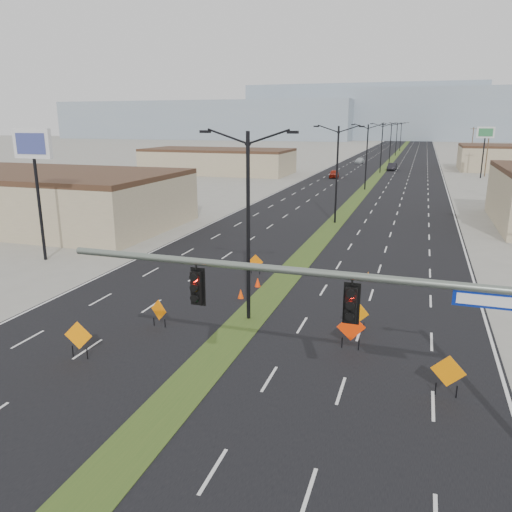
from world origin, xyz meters
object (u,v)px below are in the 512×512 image
(cone_2, at_px, (368,276))
(pole_sign_west, at_px, (33,154))
(streetlight_1, at_px, (337,172))
(cone_0, at_px, (241,294))
(signal_mast, at_px, (415,326))
(streetlight_2, at_px, (367,155))
(cone_1, at_px, (347,321))
(streetlight_5, at_px, (397,138))
(car_left, at_px, (334,174))
(construction_sign_2, at_px, (255,263))
(construction_sign_3, at_px, (357,314))
(construction_sign_5, at_px, (448,373))
(construction_sign_4, at_px, (351,328))
(construction_sign_0, at_px, (78,337))
(streetlight_0, at_px, (248,222))
(streetlight_3, at_px, (382,146))
(car_far, at_px, (360,161))
(cone_3, at_px, (258,282))
(car_mid, at_px, (392,167))
(streetlight_4, at_px, (391,141))
(streetlight_6, at_px, (401,136))
(pole_sign_east_far, at_px, (485,136))
(construction_sign_1, at_px, (159,311))

(cone_2, bearing_deg, pole_sign_west, -173.61)
(streetlight_1, bearing_deg, cone_0, -93.46)
(streetlight_1, bearing_deg, signal_mast, -77.31)
(streetlight_2, bearing_deg, cone_1, -84.59)
(streetlight_5, distance_m, pole_sign_west, 134.93)
(car_left, relative_size, construction_sign_2, 3.04)
(signal_mast, distance_m, cone_1, 11.96)
(pole_sign_west, bearing_deg, signal_mast, -30.27)
(construction_sign_2, distance_m, cone_2, 7.81)
(construction_sign_3, height_order, construction_sign_5, construction_sign_5)
(car_left, xyz_separation_m, construction_sign_3, (13.37, -71.40, 0.19))
(construction_sign_4, bearing_deg, construction_sign_0, -170.83)
(streetlight_0, height_order, streetlight_3, same)
(car_far, bearing_deg, cone_3, -81.38)
(streetlight_3, height_order, cone_3, streetlight_3)
(car_left, xyz_separation_m, cone_3, (6.32, -66.31, -0.43))
(cone_2, bearing_deg, car_mid, 92.43)
(cone_0, distance_m, cone_2, 9.38)
(streetlight_4, height_order, car_left, streetlight_4)
(streetlight_2, xyz_separation_m, cone_2, (5.46, -46.81, -5.14))
(car_left, bearing_deg, construction_sign_4, -86.96)
(construction_sign_3, bearing_deg, streetlight_5, 104.75)
(streetlight_6, distance_m, cone_0, 165.17)
(streetlight_4, relative_size, cone_2, 17.95)
(cone_1, xyz_separation_m, cone_3, (-6.47, 4.74, -0.01))
(streetlight_1, height_order, streetlight_2, same)
(streetlight_1, xyz_separation_m, construction_sign_0, (-5.78, -34.83, -4.36))
(streetlight_0, distance_m, cone_0, 6.08)
(streetlight_1, bearing_deg, pole_sign_east_far, 69.85)
(streetlight_1, bearing_deg, car_far, 95.05)
(car_far, distance_m, construction_sign_1, 110.11)
(streetlight_6, xyz_separation_m, car_far, (-7.03, -60.42, -4.75))
(car_left, relative_size, pole_sign_east_far, 0.46)
(streetlight_0, height_order, cone_1, streetlight_0)
(construction_sign_0, height_order, construction_sign_5, construction_sign_0)
(streetlight_1, height_order, cone_0, streetlight_1)
(construction_sign_4, bearing_deg, signal_mast, -84.22)
(cone_0, height_order, cone_2, cone_0)
(streetlight_2, bearing_deg, construction_sign_3, -84.04)
(car_left, bearing_deg, streetlight_5, 76.47)
(signal_mast, relative_size, construction_sign_2, 11.30)
(signal_mast, relative_size, cone_1, 24.97)
(pole_sign_east_far, bearing_deg, car_far, 145.80)
(car_far, distance_m, construction_sign_3, 108.11)
(streetlight_3, xyz_separation_m, streetlight_5, (0.00, 56.00, 0.00))
(car_far, bearing_deg, streetlight_3, -68.03)
(car_far, bearing_deg, construction_sign_5, -76.05)
(pole_sign_west, bearing_deg, streetlight_2, 69.47)
(car_far, relative_size, construction_sign_4, 2.55)
(streetlight_0, height_order, car_mid, streetlight_0)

